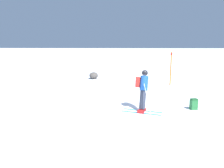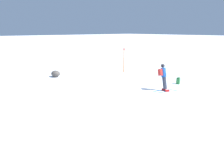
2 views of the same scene
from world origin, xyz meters
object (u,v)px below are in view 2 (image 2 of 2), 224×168
at_px(spare_backpack, 178,81).
at_px(exposed_boulder_0, 56,74).
at_px(skier, 163,76).
at_px(trail_marker, 124,59).

distance_m(spare_backpack, exposed_boulder_0, 10.28).
bearing_deg(spare_backpack, skier, 172.54).
bearing_deg(trail_marker, exposed_boulder_0, 67.55).
bearing_deg(skier, trail_marker, -4.22).
bearing_deg(skier, exposed_boulder_0, 38.50).
bearing_deg(skier, spare_backpack, -66.30).
relative_size(spare_backpack, exposed_boulder_0, 0.58).
xyz_separation_m(skier, exposed_boulder_0, (8.78, 3.45, -0.72)).
distance_m(skier, spare_backpack, 2.44).
bearing_deg(spare_backpack, exposed_boulder_0, 109.96).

